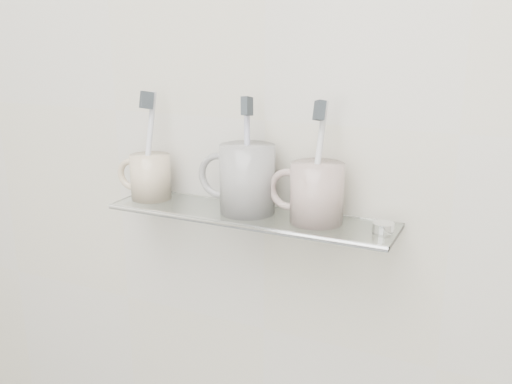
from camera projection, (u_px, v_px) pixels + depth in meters
The scene contains 18 objects.
wall_back at pixel (265, 120), 0.98m from camera, with size 2.50×2.50×0.00m, color beige.
shelf_glass at pixel (249, 215), 0.97m from camera, with size 0.50×0.12×0.01m, color silver.
shelf_rail at pixel (234, 225), 0.92m from camera, with size 0.01×0.01×0.50m, color silver.
bracket_left at pixel (162, 200), 1.10m from camera, with size 0.02×0.02×0.03m, color silver.
bracket_right at pixel (378, 231), 0.93m from camera, with size 0.02×0.02×0.03m, color silver.
mug_left at pixel (151, 177), 1.04m from camera, with size 0.07×0.07×0.08m, color beige.
mug_left_handle at pixel (132, 174), 1.06m from camera, with size 0.06×0.06×0.01m, color beige.
toothbrush_left at pixel (149, 145), 1.03m from camera, with size 0.01×0.01×0.19m, color silver.
bristles_left at pixel (147, 100), 1.01m from camera, with size 0.01×0.02×0.03m, color #2D3338.
mug_center at pixel (247, 179), 0.96m from camera, with size 0.09×0.09×0.12m, color white.
mug_center_handle at pixel (220, 176), 0.98m from camera, with size 0.08×0.08×0.01m, color white.
toothbrush_center at pixel (247, 154), 0.95m from camera, with size 0.01×0.01×0.19m, color #9B99BB.
bristles_center at pixel (247, 106), 0.93m from camera, with size 0.01×0.02×0.03m, color #2D3338.
mug_right at pixel (317, 193), 0.91m from camera, with size 0.09×0.09×0.10m, color silver.
mug_right_handle at pixel (288, 190), 0.93m from camera, with size 0.07×0.07×0.01m, color silver.
toothbrush_right at pixel (318, 161), 0.90m from camera, with size 0.01×0.01×0.19m, color silver.
bristles_right at pixel (319, 110), 0.88m from camera, with size 0.01×0.02×0.03m, color #2D3338.
chrome_cap at pixel (383, 227), 0.88m from camera, with size 0.03×0.03×0.01m, color silver.
Camera 1 is at (0.40, 0.21, 1.40)m, focal length 40.00 mm.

